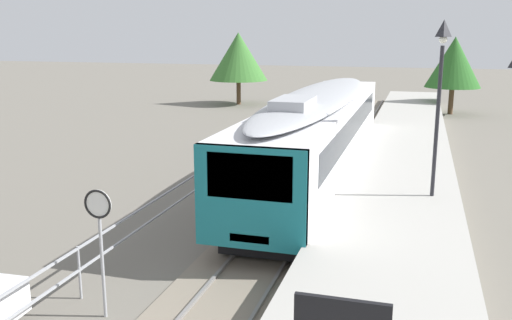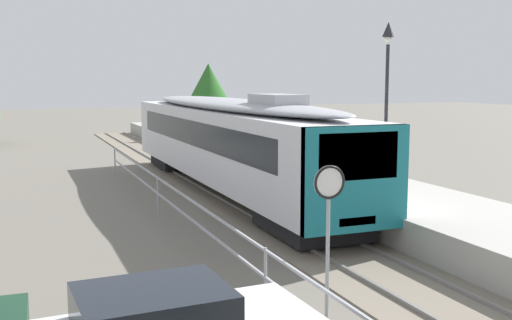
{
  "view_description": "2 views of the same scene",
  "coord_description": "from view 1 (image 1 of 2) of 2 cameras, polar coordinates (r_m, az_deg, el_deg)",
  "views": [
    {
      "loc": [
        3.78,
        1.88,
        5.88
      ],
      "look_at": [
        -1.0,
        18.24,
        2.0
      ],
      "focal_mm": 39.43,
      "sensor_mm": 36.0,
      "label": 1
    },
    {
      "loc": [
        -7.43,
        2.12,
        4.27
      ],
      "look_at": [
        -1.0,
        18.24,
        2.0
      ],
      "focal_mm": 42.3,
      "sensor_mm": 36.0,
      "label": 2
    }
  ],
  "objects": [
    {
      "name": "ground_plane",
      "position": [
        22.03,
        -2.25,
        -2.66
      ],
      "size": [
        160.0,
        160.0,
        0.0
      ],
      "primitive_type": "plane",
      "color": "#6B665B"
    },
    {
      "name": "track_rails",
      "position": [
        21.29,
        5.44,
        -3.17
      ],
      "size": [
        3.2,
        60.0,
        0.14
      ],
      "color": "slate",
      "rests_on": "ground"
    },
    {
      "name": "commuter_train",
      "position": [
        22.4,
        6.35,
        3.15
      ],
      "size": [
        2.82,
        19.04,
        3.74
      ],
      "color": "silver",
      "rests_on": "track_rails"
    },
    {
      "name": "station_platform",
      "position": [
        20.85,
        14.27,
        -2.68
      ],
      "size": [
        3.9,
        60.0,
        0.9
      ],
      "primitive_type": "cube",
      "color": "#A8A59E",
      "rests_on": "ground"
    },
    {
      "name": "platform_lamp_mid_platform",
      "position": [
        17.77,
        18.21,
        8.14
      ],
      "size": [
        0.34,
        0.34,
        5.35
      ],
      "color": "#232328",
      "rests_on": "station_platform"
    },
    {
      "name": "speed_limit_sign",
      "position": [
        11.92,
        -15.64,
        -6.04
      ],
      "size": [
        0.61,
        0.1,
        2.81
      ],
      "color": "#9EA0A5",
      "rests_on": "ground"
    },
    {
      "name": "carpark_fence",
      "position": [
        13.31,
        -17.55,
        -9.74
      ],
      "size": [
        0.06,
        36.06,
        1.25
      ],
      "color": "#9EA0A5",
      "rests_on": "ground"
    },
    {
      "name": "tree_behind_carpark",
      "position": [
        46.89,
        -1.8,
        10.45
      ],
      "size": [
        4.8,
        4.8,
        5.89
      ],
      "color": "brown",
      "rests_on": "ground"
    },
    {
      "name": "tree_behind_station_far",
      "position": [
        43.54,
        19.44,
        9.33
      ],
      "size": [
        3.96,
        3.96,
        5.6
      ],
      "color": "brown",
      "rests_on": "ground"
    }
  ]
}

